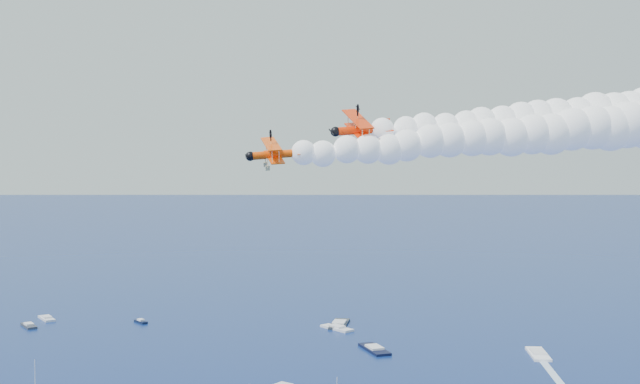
# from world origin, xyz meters

# --- Properties ---
(biplane_lead) EXTENTS (10.22, 11.70, 8.00)m
(biplane_lead) POSITION_xyz_m (4.96, 24.58, 58.18)
(biplane_lead) COLOR #F12F05
(biplane_trail) EXTENTS (8.82, 10.10, 6.53)m
(biplane_trail) POSITION_xyz_m (-4.57, 17.95, 55.21)
(biplane_trail) COLOR #FF4C05
(smoke_trail_lead) EXTENTS (71.69, 48.68, 12.55)m
(smoke_trail_lead) POSITION_xyz_m (37.18, 36.04, 60.82)
(smoke_trail_lead) COLOR white
(smoke_trail_trail) EXTENTS (71.46, 43.45, 12.55)m
(smoke_trail_trail) POSITION_xyz_m (28.18, 27.79, 57.85)
(smoke_trail_trail) COLOR white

